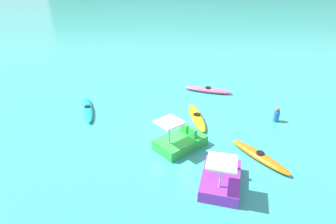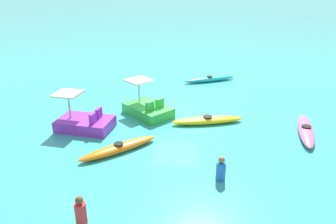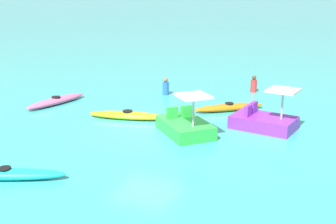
# 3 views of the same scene
# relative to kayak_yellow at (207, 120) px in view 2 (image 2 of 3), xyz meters

# --- Properties ---
(ground_plane) EXTENTS (600.00, 600.00, 0.00)m
(ground_plane) POSITION_rel_kayak_yellow_xyz_m (-1.31, -1.52, -0.16)
(ground_plane) COLOR #38ADA8
(kayak_yellow) EXTENTS (1.42, 3.44, 0.37)m
(kayak_yellow) POSITION_rel_kayak_yellow_xyz_m (0.00, 0.00, 0.00)
(kayak_yellow) COLOR yellow
(kayak_yellow) RESTS_ON ground_plane
(kayak_orange) EXTENTS (2.58, 2.90, 0.37)m
(kayak_orange) POSITION_rel_kayak_yellow_xyz_m (2.96, -3.55, -0.00)
(kayak_orange) COLOR orange
(kayak_orange) RESTS_ON ground_plane
(kayak_cyan) EXTENTS (1.95, 3.52, 0.37)m
(kayak_cyan) POSITION_rel_kayak_yellow_xyz_m (-6.71, 0.36, -0.00)
(kayak_cyan) COLOR #19B7C6
(kayak_cyan) RESTS_ON ground_plane
(kayak_pink) EXTENTS (3.46, 1.32, 0.37)m
(kayak_pink) POSITION_rel_kayak_yellow_xyz_m (0.73, 4.27, -0.00)
(kayak_pink) COLOR pink
(kayak_pink) RESTS_ON ground_plane
(pedal_boat_purple) EXTENTS (1.84, 2.62, 1.68)m
(pedal_boat_purple) POSITION_rel_kayak_yellow_xyz_m (1.05, -5.53, 0.17)
(pedal_boat_purple) COLOR purple
(pedal_boat_purple) RESTS_ON ground_plane
(pedal_boat_green) EXTENTS (2.74, 2.77, 1.68)m
(pedal_boat_green) POSITION_rel_kayak_yellow_xyz_m (-0.79, -2.93, 0.17)
(pedal_boat_green) COLOR green
(pedal_boat_green) RESTS_ON ground_plane
(person_near_shore) EXTENTS (0.42, 0.42, 0.88)m
(person_near_shore) POSITION_rel_kayak_yellow_xyz_m (6.97, -3.70, 0.22)
(person_near_shore) COLOR red
(person_near_shore) RESTS_ON ground_plane
(person_by_kayaks) EXTENTS (0.34, 0.34, 0.88)m
(person_by_kayaks) POSITION_rel_kayak_yellow_xyz_m (4.55, 0.29, 0.22)
(person_by_kayaks) COLOR blue
(person_by_kayaks) RESTS_ON ground_plane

